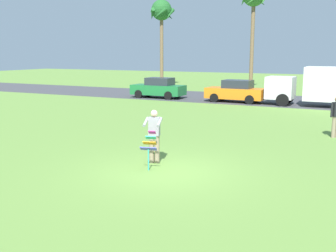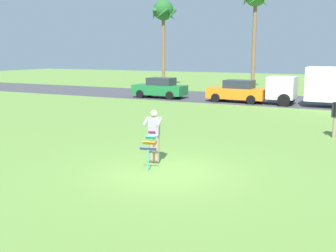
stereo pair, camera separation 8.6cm
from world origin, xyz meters
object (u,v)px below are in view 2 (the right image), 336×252
at_px(parked_car_orange, 237,91).
at_px(parked_car_green, 160,88).
at_px(palm_tree_left_near, 163,14).
at_px(parked_truck_white_box, 327,86).
at_px(kite_held, 149,144).
at_px(palm_tree_right_near, 256,0).
at_px(person_kite_flyer, 154,134).

bearing_deg(parked_car_orange, parked_car_green, 179.99).
xyz_separation_m(parked_car_green, palm_tree_left_near, (-4.80, 9.96, 6.67)).
xyz_separation_m(parked_car_green, parked_truck_white_box, (12.31, -0.00, 0.64)).
xyz_separation_m(kite_held, parked_truck_white_box, (3.36, 17.76, 0.64)).
bearing_deg(parked_car_orange, palm_tree_right_near, 99.05).
bearing_deg(parked_truck_white_box, parked_car_orange, -179.99).
distance_m(kite_held, palm_tree_left_near, 31.65).
relative_size(person_kite_flyer, palm_tree_left_near, 0.19).
xyz_separation_m(kite_held, palm_tree_right_near, (-4.30, 28.09, 7.56)).
relative_size(parked_car_orange, palm_tree_right_near, 0.43).
bearing_deg(palm_tree_left_near, kite_held, -63.62).
bearing_deg(parked_truck_white_box, palm_tree_left_near, 149.79).
bearing_deg(parked_car_orange, kite_held, -81.51).
bearing_deg(parked_car_orange, person_kite_flyer, -81.84).
xyz_separation_m(parked_car_orange, parked_truck_white_box, (6.01, 0.00, 0.64)).
bearing_deg(parked_car_green, kite_held, -63.26).
bearing_deg(kite_held, palm_tree_left_near, 116.38).
bearing_deg(person_kite_flyer, parked_truck_white_box, 78.23).
xyz_separation_m(parked_car_green, palm_tree_right_near, (4.65, 10.34, 7.55)).
relative_size(kite_held, parked_car_green, 0.27).
distance_m(parked_car_green, parked_car_orange, 6.30).
height_order(person_kite_flyer, parked_truck_white_box, parked_truck_white_box).
relative_size(person_kite_flyer, parked_truck_white_box, 0.26).
relative_size(parked_truck_white_box, palm_tree_right_near, 0.68).
bearing_deg(palm_tree_right_near, kite_held, -81.31).
xyz_separation_m(person_kite_flyer, kite_held, (0.20, -0.67, -0.18)).
xyz_separation_m(parked_car_orange, palm_tree_right_near, (-1.65, 10.34, 7.55)).
bearing_deg(kite_held, parked_truck_white_box, 79.28).
distance_m(parked_car_green, palm_tree_left_near, 12.92).
bearing_deg(person_kite_flyer, kite_held, -73.37).
height_order(parked_car_orange, palm_tree_left_near, palm_tree_left_near).
distance_m(parked_truck_white_box, palm_tree_right_near, 14.61).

